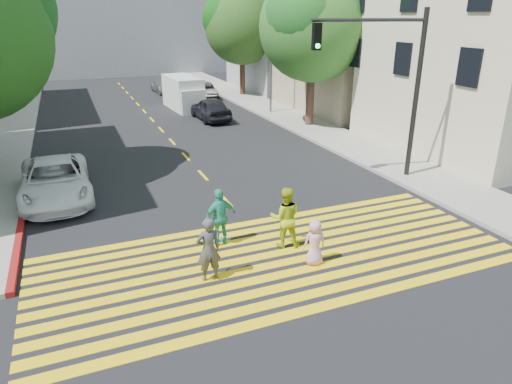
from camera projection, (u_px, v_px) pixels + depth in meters
ground at (300, 281)px, 11.84m from camera, size 120.00×120.00×0.00m
sidewalk_left at (9, 127)px, 27.76m from camera, size 3.00×40.00×0.15m
sidewalk_right at (310, 127)px, 27.74m from camera, size 3.00×60.00×0.15m
curb_red at (20, 229)px, 14.54m from camera, size 0.20×8.00×0.16m
crosswalk at (279, 258)px, 12.94m from camera, size 13.40×5.30×0.01m
lane_line at (148, 115)px, 31.22m from camera, size 0.12×34.40×0.01m
building_right_cream at (501, 46)px, 22.22m from camera, size 10.00×10.00×10.00m
building_right_tan at (368, 37)px, 31.70m from camera, size 10.00×10.00×10.00m
building_right_grey at (296, 32)px, 41.18m from camera, size 10.00×10.00×10.00m
backdrop_block at (103, 19)px, 51.01m from camera, size 30.00×8.00×12.00m
tree_right_near at (314, 20)px, 25.95m from camera, size 8.26×8.26×9.11m
tree_right_far at (243, 22)px, 36.59m from camera, size 8.18×7.96×8.69m
pedestrian_man at (208, 249)px, 11.61m from camera, size 0.65×0.44×1.74m
pedestrian_woman at (285, 217)px, 13.32m from camera, size 1.09×0.98×1.85m
pedestrian_child at (315, 242)px, 12.43m from camera, size 0.68×0.48×1.31m
pedestrian_extra at (220, 217)px, 13.42m from camera, size 1.10×0.63×1.77m
white_sedan at (55, 180)px, 16.87m from camera, size 2.48×5.27×1.46m
dark_car_near at (210, 109)px, 29.61m from camera, size 1.85×4.32×1.46m
silver_car at (165, 85)px, 40.01m from camera, size 2.03×4.68×1.34m
dark_car_parked at (204, 91)px, 37.36m from camera, size 1.39×3.78×1.24m
white_van at (184, 94)px, 32.92m from camera, size 2.10×4.96×2.29m
traffic_signal at (390, 73)px, 17.51m from camera, size 4.53×1.07×6.72m
street_lamp at (269, 40)px, 29.94m from camera, size 1.92×0.45×8.50m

